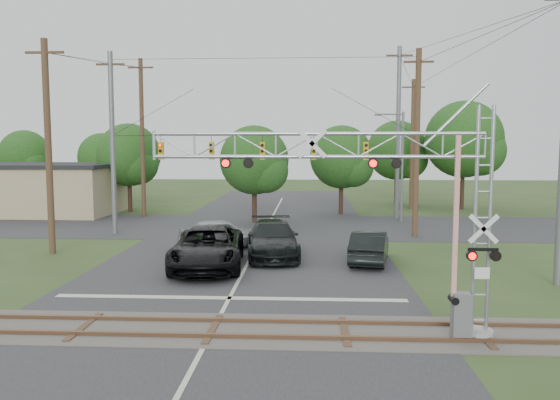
# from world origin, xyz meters

# --- Properties ---
(ground) EXTENTS (160.00, 160.00, 0.00)m
(ground) POSITION_xyz_m (0.00, 0.00, 0.00)
(ground) COLOR #2F421E
(ground) RESTS_ON ground
(road_main) EXTENTS (14.00, 90.00, 0.02)m
(road_main) POSITION_xyz_m (0.00, 10.00, 0.01)
(road_main) COLOR #2A292C
(road_main) RESTS_ON ground
(road_cross) EXTENTS (90.00, 12.00, 0.02)m
(road_cross) POSITION_xyz_m (0.00, 24.00, 0.01)
(road_cross) COLOR #2A292C
(road_cross) RESTS_ON ground
(railroad_track) EXTENTS (90.00, 3.20, 0.17)m
(railroad_track) POSITION_xyz_m (0.00, 2.00, 0.03)
(railroad_track) COLOR #4C4642
(railroad_track) RESTS_ON ground
(crossing_gantry) EXTENTS (9.94, 0.86, 6.73)m
(crossing_gantry) POSITION_xyz_m (4.94, 1.64, 4.16)
(crossing_gantry) COLOR gray
(crossing_gantry) RESTS_ON ground
(traffic_signal_span) EXTENTS (19.34, 0.36, 11.50)m
(traffic_signal_span) POSITION_xyz_m (0.93, 20.00, 5.69)
(traffic_signal_span) COLOR slate
(traffic_signal_span) RESTS_ON ground
(pickup_black) EXTENTS (3.73, 7.03, 1.88)m
(pickup_black) POSITION_xyz_m (-1.74, 10.59, 0.94)
(pickup_black) COLOR black
(pickup_black) RESTS_ON ground
(car_dark) EXTENTS (3.15, 6.43, 1.80)m
(car_dark) POSITION_xyz_m (1.08, 13.38, 0.90)
(car_dark) COLOR black
(car_dark) RESTS_ON ground
(sedan_silver) EXTENTS (5.15, 3.46, 1.63)m
(sedan_silver) POSITION_xyz_m (-1.86, 15.61, 0.81)
(sedan_silver) COLOR #96999D
(sedan_silver) RESTS_ON ground
(suv_dark) EXTENTS (2.45, 4.88, 1.54)m
(suv_dark) POSITION_xyz_m (5.85, 12.20, 0.77)
(suv_dark) COLOR black
(suv_dark) RESTS_ON ground
(commercial_building) EXTENTS (18.02, 9.32, 4.19)m
(commercial_building) POSITION_xyz_m (-22.15, 30.69, 2.10)
(commercial_building) COLOR tan
(commercial_building) RESTS_ON ground
(streetlight) EXTENTS (2.17, 0.23, 8.15)m
(streetlight) POSITION_xyz_m (9.62, 26.75, 4.56)
(streetlight) COLOR slate
(streetlight) RESTS_ON ground
(utility_poles) EXTENTS (25.49, 27.55, 13.19)m
(utility_poles) POSITION_xyz_m (2.96, 23.17, 6.15)
(utility_poles) COLOR #472D20
(utility_poles) RESTS_ON ground
(treeline) EXTENTS (56.78, 27.21, 9.69)m
(treeline) POSITION_xyz_m (2.37, 34.21, 5.14)
(treeline) COLOR #332017
(treeline) RESTS_ON ground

